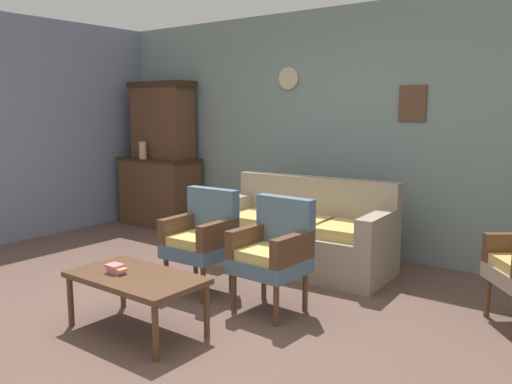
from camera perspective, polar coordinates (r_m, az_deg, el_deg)
name	(u,v)px	position (r m, az deg, el deg)	size (l,w,h in m)	color
ground_plane	(166,317)	(4.25, -9.71, -13.21)	(7.68, 7.68, 0.00)	brown
wall_back_with_decor	(335,131)	(6.04, 8.54, 6.56)	(6.40, 0.09, 2.70)	gray
side_cabinet	(160,192)	(7.39, -10.36, 0.03)	(1.16, 0.55, 0.93)	brown
cabinet_upper_hutch	(162,120)	(7.36, -10.12, 7.70)	(0.99, 0.38, 1.03)	brown
vase_on_cabinet	(143,150)	(7.28, -12.13, 4.44)	(0.11, 0.11, 0.23)	tan
floral_couch	(303,236)	(5.36, 5.05, -4.78)	(1.84, 0.92, 0.90)	gray
armchair_by_doorway	(202,236)	(4.65, -5.84, -4.72)	(0.54, 0.51, 0.90)	slate
armchair_row_middle	(274,249)	(4.19, 1.91, -6.21)	(0.54, 0.51, 0.90)	slate
coffee_table	(136,281)	(3.93, -12.82, -9.35)	(1.00, 0.56, 0.42)	brown
book_stack_on_table	(116,269)	(3.98, -14.89, -8.02)	(0.16, 0.10, 0.06)	#C47AAF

